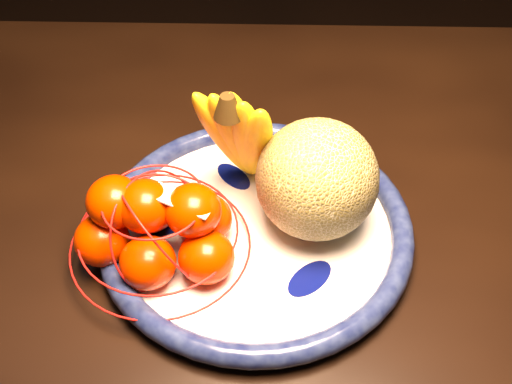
{
  "coord_description": "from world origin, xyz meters",
  "views": [
    {
      "loc": [
        0.14,
        -0.66,
        1.36
      ],
      "look_at": [
        0.13,
        -0.12,
        0.82
      ],
      "focal_mm": 45.0,
      "sensor_mm": 36.0,
      "label": 1
    }
  ],
  "objects_px": {
    "dining_table": "(87,243)",
    "cantaloupe": "(317,179)",
    "mandarin_bag": "(158,227)",
    "fruit_bowl": "(256,229)",
    "banana_bunch": "(241,133)"
  },
  "relations": [
    {
      "from": "dining_table",
      "to": "cantaloupe",
      "type": "xyz_separation_m",
      "value": [
        0.31,
        -0.03,
        0.17
      ]
    },
    {
      "from": "dining_table",
      "to": "mandarin_bag",
      "type": "bearing_deg",
      "value": -34.75
    },
    {
      "from": "dining_table",
      "to": "cantaloupe",
      "type": "height_order",
      "value": "cantaloupe"
    },
    {
      "from": "mandarin_bag",
      "to": "dining_table",
      "type": "bearing_deg",
      "value": 145.46
    },
    {
      "from": "dining_table",
      "to": "banana_bunch",
      "type": "xyz_separation_m",
      "value": [
        0.22,
        0.02,
        0.19
      ]
    },
    {
      "from": "dining_table",
      "to": "mandarin_bag",
      "type": "distance_m",
      "value": 0.21
    },
    {
      "from": "fruit_bowl",
      "to": "cantaloupe",
      "type": "height_order",
      "value": "cantaloupe"
    },
    {
      "from": "banana_bunch",
      "to": "mandarin_bag",
      "type": "bearing_deg",
      "value": -109.76
    },
    {
      "from": "fruit_bowl",
      "to": "banana_bunch",
      "type": "height_order",
      "value": "banana_bunch"
    },
    {
      "from": "dining_table",
      "to": "fruit_bowl",
      "type": "bearing_deg",
      "value": -11.9
    },
    {
      "from": "fruit_bowl",
      "to": "mandarin_bag",
      "type": "xyz_separation_m",
      "value": [
        -0.11,
        -0.04,
        0.04
      ]
    },
    {
      "from": "cantaloupe",
      "to": "mandarin_bag",
      "type": "height_order",
      "value": "cantaloupe"
    },
    {
      "from": "banana_bunch",
      "to": "fruit_bowl",
      "type": "bearing_deg",
      "value": -53.2
    },
    {
      "from": "fruit_bowl",
      "to": "cantaloupe",
      "type": "xyz_separation_m",
      "value": [
        0.07,
        0.02,
        0.07
      ]
    },
    {
      "from": "fruit_bowl",
      "to": "mandarin_bag",
      "type": "distance_m",
      "value": 0.13
    }
  ]
}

